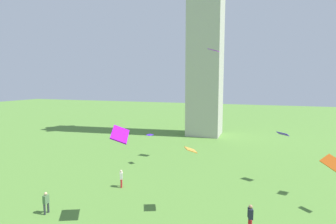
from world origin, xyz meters
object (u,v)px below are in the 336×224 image
Objects in this scene: kite_flying_0 at (120,134)px; kite_flying_1 at (150,135)px; kite_flying_4 at (191,150)px; person_1 at (46,201)px; kite_flying_8 at (213,50)px; person_2 at (250,216)px; kite_flying_3 at (333,163)px; kite_flying_5 at (283,134)px; person_3 at (121,177)px.

kite_flying_1 is at bearing -5.39° from kite_flying_0.
kite_flying_0 is at bearing 98.07° from kite_flying_4.
person_1 is 1.25× the size of kite_flying_8.
person_2 is 1.61× the size of kite_flying_3.
kite_flying_3 is at bearing -6.43° from kite_flying_1.
person_2 is at bearing 7.10° from kite_flying_3.
kite_flying_8 is at bearing -30.88° from kite_flying_0.
kite_flying_5 is at bearing 125.66° from person_1.
person_3 is (-11.96, 3.78, -0.09)m from person_2.
kite_flying_3 is (3.88, -3.02, 5.00)m from person_2.
kite_flying_0 is 1.49× the size of kite_flying_8.
kite_flying_0 reaches higher than person_2.
kite_flying_5 is at bearing -39.32° from kite_flying_3.
kite_flying_4 is (-8.37, 4.21, -1.09)m from kite_flying_3.
kite_flying_3 is at bearing -115.37° from kite_flying_0.
person_1 is 0.93× the size of person_2.
person_1 is 14.38m from kite_flying_1.
kite_flying_8 reaches higher than kite_flying_4.
kite_flying_3 is 22.33m from kite_flying_8.
kite_flying_3 is 9.43m from kite_flying_4.
kite_flying_4 is 17.10m from kite_flying_8.
kite_flying_8 is (-5.41, 15.68, 12.92)m from person_2.
person_1 is 19.38m from kite_flying_3.
person_2 is 16.72m from kite_flying_1.
kite_flying_1 is (-0.20, 7.40, 2.71)m from person_3.
kite_flying_8 reaches higher than person_3.
kite_flying_1 is (2.66, 13.87, 2.70)m from person_1.
person_3 is 1.48× the size of kite_flying_3.
person_2 is (14.82, 2.69, 0.08)m from person_1.
kite_flying_8 is at bearing -7.57° from kite_flying_5.
person_1 is at bearing 70.91° from kite_flying_8.
kite_flying_8 reaches higher than kite_flying_5.
kite_flying_4 is at bearing 101.66° from kite_flying_8.
kite_flying_4 is at bearing 18.36° from kite_flying_3.
person_1 is 8.16m from kite_flying_0.
person_1 is 7.08m from person_3.
kite_flying_8 reaches higher than kite_flying_1.
kite_flying_1 is at bearing -148.17° from person_2.
person_3 is 18.81m from kite_flying_8.
kite_flying_5 reaches higher than kite_flying_1.
kite_flying_0 is 1.89× the size of kite_flying_1.
kite_flying_3 is at bearing 124.44° from kite_flying_8.
kite_flying_8 is (-9.29, 18.70, 7.92)m from kite_flying_3.
kite_flying_5 is at bearing 150.35° from person_2.
kite_flying_4 is at bearing 44.62° from person_3.
kite_flying_4 is (7.67, -9.99, 1.28)m from kite_flying_1.
kite_flying_8 is at bearing 124.96° from person_3.
person_1 is 22.04m from kite_flying_5.
kite_flying_0 is 1.79× the size of kite_flying_3.
kite_flying_1 is 0.79× the size of kite_flying_8.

